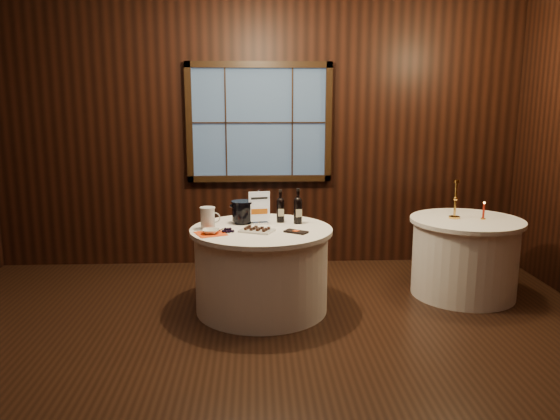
{
  "coord_description": "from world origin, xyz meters",
  "views": [
    {
      "loc": [
        -0.05,
        -3.77,
        1.9
      ],
      "look_at": [
        0.16,
        0.9,
        0.96
      ],
      "focal_mm": 35.0,
      "sensor_mm": 36.0,
      "label": 1
    }
  ],
  "objects_px": {
    "side_table": "(464,257)",
    "red_candle": "(484,212)",
    "brass_candlestick": "(455,204)",
    "sign_stand": "(259,213)",
    "port_bottle_left": "(280,208)",
    "glass_pitcher": "(208,218)",
    "port_bottle_right": "(298,208)",
    "chocolate_box": "(296,232)",
    "chocolate_plate": "(257,230)",
    "grape_bunch": "(228,230)",
    "cracker_bowl": "(211,231)",
    "ice_bucket": "(243,212)",
    "main_table": "(262,269)"
  },
  "relations": [
    {
      "from": "chocolate_plate",
      "to": "glass_pitcher",
      "type": "bearing_deg",
      "value": 163.66
    },
    {
      "from": "port_bottle_right",
      "to": "ice_bucket",
      "type": "relative_size",
      "value": 1.56
    },
    {
      "from": "grape_bunch",
      "to": "glass_pitcher",
      "type": "height_order",
      "value": "glass_pitcher"
    },
    {
      "from": "main_table",
      "to": "glass_pitcher",
      "type": "relative_size",
      "value": 6.51
    },
    {
      "from": "ice_bucket",
      "to": "sign_stand",
      "type": "bearing_deg",
      "value": -13.06
    },
    {
      "from": "side_table",
      "to": "chocolate_plate",
      "type": "relative_size",
      "value": 3.21
    },
    {
      "from": "brass_candlestick",
      "to": "red_candle",
      "type": "bearing_deg",
      "value": -13.44
    },
    {
      "from": "chocolate_plate",
      "to": "glass_pitcher",
      "type": "relative_size",
      "value": 1.71
    },
    {
      "from": "sign_stand",
      "to": "port_bottle_left",
      "type": "relative_size",
      "value": 1.02
    },
    {
      "from": "chocolate_plate",
      "to": "red_candle",
      "type": "relative_size",
      "value": 1.95
    },
    {
      "from": "side_table",
      "to": "sign_stand",
      "type": "height_order",
      "value": "sign_stand"
    },
    {
      "from": "main_table",
      "to": "port_bottle_right",
      "type": "distance_m",
      "value": 0.65
    },
    {
      "from": "chocolate_box",
      "to": "brass_candlestick",
      "type": "height_order",
      "value": "brass_candlestick"
    },
    {
      "from": "side_table",
      "to": "chocolate_plate",
      "type": "distance_m",
      "value": 2.12
    },
    {
      "from": "port_bottle_right",
      "to": "ice_bucket",
      "type": "distance_m",
      "value": 0.52
    },
    {
      "from": "sign_stand",
      "to": "port_bottle_left",
      "type": "bearing_deg",
      "value": 7.22
    },
    {
      "from": "main_table",
      "to": "grape_bunch",
      "type": "bearing_deg",
      "value": -152.36
    },
    {
      "from": "chocolate_box",
      "to": "brass_candlestick",
      "type": "distance_m",
      "value": 1.67
    },
    {
      "from": "brass_candlestick",
      "to": "port_bottle_left",
      "type": "bearing_deg",
      "value": -176.74
    },
    {
      "from": "sign_stand",
      "to": "red_candle",
      "type": "bearing_deg",
      "value": -7.83
    },
    {
      "from": "sign_stand",
      "to": "chocolate_plate",
      "type": "bearing_deg",
      "value": -104.75
    },
    {
      "from": "port_bottle_left",
      "to": "ice_bucket",
      "type": "relative_size",
      "value": 1.47
    },
    {
      "from": "side_table",
      "to": "red_candle",
      "type": "bearing_deg",
      "value": -12.26
    },
    {
      "from": "main_table",
      "to": "port_bottle_left",
      "type": "height_order",
      "value": "port_bottle_left"
    },
    {
      "from": "main_table",
      "to": "side_table",
      "type": "xyz_separation_m",
      "value": [
        2.0,
        0.3,
        0.0
      ]
    },
    {
      "from": "side_table",
      "to": "sign_stand",
      "type": "xyz_separation_m",
      "value": [
        -2.02,
        -0.13,
        0.49
      ]
    },
    {
      "from": "port_bottle_right",
      "to": "cracker_bowl",
      "type": "height_order",
      "value": "port_bottle_right"
    },
    {
      "from": "cracker_bowl",
      "to": "brass_candlestick",
      "type": "xyz_separation_m",
      "value": [
        2.32,
        0.52,
        0.11
      ]
    },
    {
      "from": "sign_stand",
      "to": "grape_bunch",
      "type": "xyz_separation_m",
      "value": [
        -0.28,
        -0.32,
        -0.09
      ]
    },
    {
      "from": "port_bottle_left",
      "to": "glass_pitcher",
      "type": "bearing_deg",
      "value": -166.58
    },
    {
      "from": "sign_stand",
      "to": "red_candle",
      "type": "relative_size",
      "value": 1.83
    },
    {
      "from": "ice_bucket",
      "to": "glass_pitcher",
      "type": "distance_m",
      "value": 0.37
    },
    {
      "from": "chocolate_box",
      "to": "brass_candlestick",
      "type": "relative_size",
      "value": 0.52
    },
    {
      "from": "port_bottle_right",
      "to": "chocolate_box",
      "type": "relative_size",
      "value": 1.66
    },
    {
      "from": "side_table",
      "to": "red_candle",
      "type": "height_order",
      "value": "red_candle"
    },
    {
      "from": "side_table",
      "to": "grape_bunch",
      "type": "bearing_deg",
      "value": -168.81
    },
    {
      "from": "main_table",
      "to": "grape_bunch",
      "type": "relative_size",
      "value": 7.64
    },
    {
      "from": "main_table",
      "to": "cracker_bowl",
      "type": "bearing_deg",
      "value": -156.16
    },
    {
      "from": "main_table",
      "to": "chocolate_box",
      "type": "xyz_separation_m",
      "value": [
        0.3,
        -0.19,
        0.39
      ]
    },
    {
      "from": "main_table",
      "to": "chocolate_plate",
      "type": "bearing_deg",
      "value": -106.91
    },
    {
      "from": "sign_stand",
      "to": "chocolate_box",
      "type": "distance_m",
      "value": 0.49
    },
    {
      "from": "glass_pitcher",
      "to": "port_bottle_right",
      "type": "bearing_deg",
      "value": 13.33
    },
    {
      "from": "port_bottle_right",
      "to": "brass_candlestick",
      "type": "xyz_separation_m",
      "value": [
        1.54,
        0.16,
        -0.01
      ]
    },
    {
      "from": "port_bottle_right",
      "to": "cracker_bowl",
      "type": "distance_m",
      "value": 0.87
    },
    {
      "from": "sign_stand",
      "to": "brass_candlestick",
      "type": "distance_m",
      "value": 1.91
    },
    {
      "from": "main_table",
      "to": "red_candle",
      "type": "height_order",
      "value": "red_candle"
    },
    {
      "from": "ice_bucket",
      "to": "side_table",
      "type": "bearing_deg",
      "value": 2.49
    },
    {
      "from": "sign_stand",
      "to": "port_bottle_left",
      "type": "distance_m",
      "value": 0.21
    },
    {
      "from": "cracker_bowl",
      "to": "sign_stand",
      "type": "bearing_deg",
      "value": 40.8
    },
    {
      "from": "port_bottle_right",
      "to": "brass_candlestick",
      "type": "distance_m",
      "value": 1.55
    }
  ]
}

